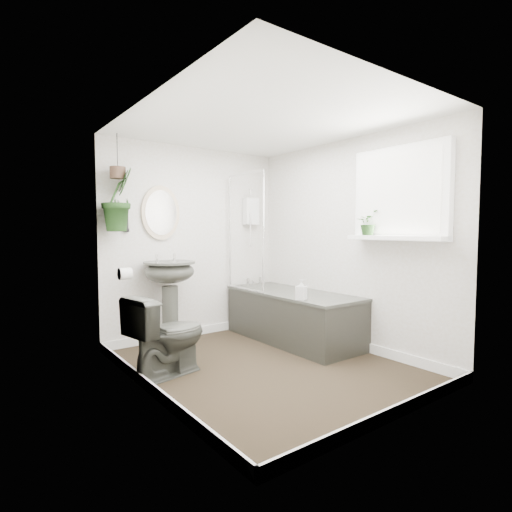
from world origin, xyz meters
TOP-DOWN VIEW (x-y plane):
  - floor at (0.00, 0.00)m, footprint 2.30×2.80m
  - ceiling at (0.00, 0.00)m, footprint 2.30×2.80m
  - wall_back at (0.00, 1.41)m, footprint 2.30×0.02m
  - wall_front at (0.00, -1.41)m, footprint 2.30×0.02m
  - wall_left at (-1.16, 0.00)m, footprint 0.02×2.80m
  - wall_right at (1.16, 0.00)m, footprint 0.02×2.80m
  - skirting at (0.00, 0.00)m, footprint 2.30×2.80m
  - bathtub at (0.80, 0.50)m, footprint 0.72×1.72m
  - bath_screen at (0.47, 0.99)m, footprint 0.04×0.72m
  - shower_box at (0.80, 1.34)m, footprint 0.20×0.10m
  - oval_mirror at (-0.45, 1.37)m, footprint 0.46×0.03m
  - wall_sconce at (-0.85, 1.36)m, footprint 0.04×0.04m
  - toilet_roll_holder at (-1.10, 0.70)m, footprint 0.11×0.11m
  - window_recess at (1.09, -0.70)m, footprint 0.08×1.00m
  - window_sill at (1.02, -0.70)m, footprint 0.18×1.00m
  - window_blinds at (1.04, -0.70)m, footprint 0.01×0.86m
  - toilet at (-0.85, 0.33)m, footprint 0.79×0.55m
  - pedestal_sink at (-0.45, 1.16)m, footprint 0.61×0.53m
  - sill_plant at (1.00, -0.40)m, footprint 0.27×0.24m
  - hanging_plant at (-0.97, 1.25)m, footprint 0.47×0.46m
  - soap_bottle at (0.51, 0.05)m, footprint 0.13×0.13m
  - hanging_pot at (-0.97, 1.25)m, footprint 0.16×0.16m

SIDE VIEW (x-z plane):
  - floor at x=0.00m, z-range -0.02..0.00m
  - skirting at x=0.00m, z-range 0.00..0.10m
  - bathtub at x=0.80m, z-range 0.00..0.58m
  - toilet at x=-0.85m, z-range 0.00..0.73m
  - pedestal_sink at x=-0.45m, z-range 0.00..0.96m
  - soap_bottle at x=0.51m, z-range 0.58..0.79m
  - toilet_roll_holder at x=-1.10m, z-range 0.84..0.96m
  - wall_back at x=0.00m, z-range 0.00..2.30m
  - wall_front at x=0.00m, z-range 0.00..2.30m
  - wall_left at x=-1.16m, z-range 0.00..2.30m
  - wall_right at x=1.16m, z-range 0.00..2.30m
  - window_sill at x=1.02m, z-range 1.21..1.25m
  - bath_screen at x=0.47m, z-range 0.58..1.98m
  - sill_plant at x=1.00m, z-range 1.25..1.50m
  - wall_sconce at x=-0.85m, z-range 1.29..1.51m
  - oval_mirror at x=-0.45m, z-range 1.19..1.81m
  - shower_box at x=0.80m, z-range 1.38..1.73m
  - hanging_plant at x=-0.97m, z-range 1.29..1.96m
  - window_recess at x=1.09m, z-range 1.20..2.10m
  - window_blinds at x=1.04m, z-range 1.27..2.03m
  - hanging_pot at x=-0.97m, z-range 1.84..1.96m
  - ceiling at x=0.00m, z-range 2.30..2.32m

